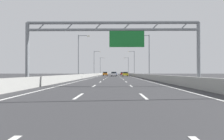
{
  "coord_description": "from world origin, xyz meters",
  "views": [
    {
      "loc": [
        0.22,
        0.52,
        1.33
      ],
      "look_at": [
        -0.72,
        73.84,
        2.13
      ],
      "focal_mm": 34.58,
      "sensor_mm": 36.0,
      "label": 1
    }
  ],
  "objects": [
    {
      "name": "lane_dash_left_17",
      "position": [
        -1.8,
        156.5,
        0.01
      ],
      "size": [
        0.16,
        3.0,
        0.01
      ],
      "primitive_type": "cube",
      "color": "white",
      "rests_on": "ground_plane"
    },
    {
      "name": "lane_dash_right_10",
      "position": [
        1.8,
        93.5,
        0.01
      ],
      "size": [
        0.16,
        3.0,
        0.01
      ],
      "primitive_type": "cube",
      "color": "white",
      "rests_on": "ground_plane"
    },
    {
      "name": "lane_dash_left_14",
      "position": [
        -1.8,
        129.5,
        0.01
      ],
      "size": [
        0.16,
        3.0,
        0.01
      ],
      "primitive_type": "cube",
      "color": "white",
      "rests_on": "ground_plane"
    },
    {
      "name": "streetlamp_left_far",
      "position": [
        -7.47,
        82.83,
        5.4
      ],
      "size": [
        2.58,
        0.28,
        9.5
      ],
      "color": "slate",
      "rests_on": "ground_plane"
    },
    {
      "name": "lane_dash_right_15",
      "position": [
        1.8,
        138.5,
        0.01
      ],
      "size": [
        0.16,
        3.0,
        0.01
      ],
      "primitive_type": "cube",
      "color": "white",
      "rests_on": "ground_plane"
    },
    {
      "name": "streetlamp_right_far",
      "position": [
        7.47,
        82.83,
        5.4
      ],
      "size": [
        2.58,
        0.28,
        9.5
      ],
      "color": "slate",
      "rests_on": "ground_plane"
    },
    {
      "name": "lane_dash_right_16",
      "position": [
        1.8,
        147.5,
        0.01
      ],
      "size": [
        0.16,
        3.0,
        0.01
      ],
      "primitive_type": "cube",
      "color": "white",
      "rests_on": "ground_plane"
    },
    {
      "name": "orange_car",
      "position": [
        -3.65,
        87.31,
        0.79
      ],
      "size": [
        1.83,
        4.34,
        1.54
      ],
      "color": "orange",
      "rests_on": "ground_plane"
    },
    {
      "name": "lane_dash_left_4",
      "position": [
        -1.8,
        39.5,
        0.01
      ],
      "size": [
        0.16,
        3.0,
        0.01
      ],
      "primitive_type": "cube",
      "color": "white",
      "rests_on": "ground_plane"
    },
    {
      "name": "lane_dash_right_4",
      "position": [
        1.8,
        39.5,
        0.01
      ],
      "size": [
        0.16,
        3.0,
        0.01
      ],
      "primitive_type": "cube",
      "color": "white",
      "rests_on": "ground_plane"
    },
    {
      "name": "streetlamp_left_distant",
      "position": [
        -7.47,
        118.35,
        5.4
      ],
      "size": [
        2.58,
        0.28,
        9.5
      ],
      "color": "slate",
      "rests_on": "ground_plane"
    },
    {
      "name": "lane_dash_left_8",
      "position": [
        -1.8,
        75.5,
        0.01
      ],
      "size": [
        0.16,
        3.0,
        0.01
      ],
      "primitive_type": "cube",
      "color": "white",
      "rests_on": "ground_plane"
    },
    {
      "name": "lane_dash_left_13",
      "position": [
        -1.8,
        120.5,
        0.01
      ],
      "size": [
        0.16,
        3.0,
        0.01
      ],
      "primitive_type": "cube",
      "color": "white",
      "rests_on": "ground_plane"
    },
    {
      "name": "streetlamp_right_mid",
      "position": [
        7.47,
        47.3,
        5.4
      ],
      "size": [
        2.58,
        0.28,
        9.5
      ],
      "color": "slate",
      "rests_on": "ground_plane"
    },
    {
      "name": "lane_dash_left_5",
      "position": [
        -1.8,
        48.5,
        0.01
      ],
      "size": [
        0.16,
        3.0,
        0.01
      ],
      "primitive_type": "cube",
      "color": "white",
      "rests_on": "ground_plane"
    },
    {
      "name": "lane_dash_right_8",
      "position": [
        1.8,
        75.5,
        0.01
      ],
      "size": [
        0.16,
        3.0,
        0.01
      ],
      "primitive_type": "cube",
      "color": "white",
      "rests_on": "ground_plane"
    },
    {
      "name": "lane_dash_right_14",
      "position": [
        1.8,
        129.5,
        0.01
      ],
      "size": [
        0.16,
        3.0,
        0.01
      ],
      "primitive_type": "cube",
      "color": "white",
      "rests_on": "ground_plane"
    },
    {
      "name": "lane_dash_left_16",
      "position": [
        -1.8,
        147.5,
        0.01
      ],
      "size": [
        0.16,
        3.0,
        0.01
      ],
      "primitive_type": "cube",
      "color": "white",
      "rests_on": "ground_plane"
    },
    {
      "name": "red_car",
      "position": [
        3.56,
        95.34,
        0.75
      ],
      "size": [
        1.72,
        4.47,
        1.45
      ],
      "color": "red",
      "rests_on": "ground_plane"
    },
    {
      "name": "lane_dash_left_9",
      "position": [
        -1.8,
        84.5,
        0.01
      ],
      "size": [
        0.16,
        3.0,
        0.01
      ],
      "primitive_type": "cube",
      "color": "white",
      "rests_on": "ground_plane"
    },
    {
      "name": "lane_dash_left_11",
      "position": [
        -1.8,
        102.5,
        0.01
      ],
      "size": [
        0.16,
        3.0,
        0.01
      ],
      "primitive_type": "cube",
      "color": "white",
      "rests_on": "ground_plane"
    },
    {
      "name": "lane_dash_right_11",
      "position": [
        1.8,
        102.5,
        0.01
      ],
      "size": [
        0.16,
        3.0,
        0.01
      ],
      "primitive_type": "cube",
      "color": "white",
      "rests_on": "ground_plane"
    },
    {
      "name": "ground_plane",
      "position": [
        0.0,
        100.0,
        0.0
      ],
      "size": [
        260.0,
        260.0,
        0.0
      ],
      "primitive_type": "plane",
      "color": "#38383A"
    },
    {
      "name": "edge_line_right",
      "position": [
        5.25,
        88.0,
        0.01
      ],
      "size": [
        0.16,
        176.0,
        0.01
      ],
      "primitive_type": "cube",
      "color": "white",
      "rests_on": "ground_plane"
    },
    {
      "name": "lane_dash_right_9",
      "position": [
        1.8,
        84.5,
        0.01
      ],
      "size": [
        0.16,
        3.0,
        0.01
      ],
      "primitive_type": "cube",
      "color": "white",
      "rests_on": "ground_plane"
    },
    {
      "name": "lane_dash_right_2",
      "position": [
        1.8,
        21.5,
        0.01
      ],
      "size": [
        0.16,
        3.0,
        0.01
      ],
      "primitive_type": "cube",
      "color": "white",
      "rests_on": "ground_plane"
    },
    {
      "name": "lane_dash_right_1",
      "position": [
        1.8,
        12.5,
        0.01
      ],
      "size": [
        0.16,
        3.0,
        0.01
      ],
      "primitive_type": "cube",
      "color": "white",
      "rests_on": "ground_plane"
    },
    {
      "name": "edge_line_left",
      "position": [
        -5.25,
        88.0,
        0.01
      ],
      "size": [
        0.16,
        176.0,
        0.01
      ],
      "primitive_type": "cube",
      "color": "white",
      "rests_on": "ground_plane"
    },
    {
      "name": "lane_dash_right_12",
      "position": [
        1.8,
        111.5,
        0.01
      ],
      "size": [
        0.16,
        3.0,
        0.01
      ],
      "primitive_type": "cube",
      "color": "white",
      "rests_on": "ground_plane"
    },
    {
      "name": "lane_dash_right_13",
      "position": [
        1.8,
        120.5,
        0.01
      ],
      "size": [
        0.16,
        3.0,
        0.01
      ],
      "primitive_type": "cube",
      "color": "white",
      "rests_on": "ground_plane"
    },
    {
      "name": "barrier_left",
      "position": [
        -6.9,
        110.0,
        0.47
      ],
      "size": [
        0.45,
        220.0,
        0.95
      ],
      "color": "#9E9E99",
      "rests_on": "ground_plane"
    },
    {
      "name": "lane_dash_left_3",
      "position": [
        -1.8,
        30.5,
        0.01
      ],
      "size": [
        0.16,
        3.0,
        0.01
      ],
      "primitive_type": "cube",
      "color": "white",
      "rests_on": "ground_plane"
    },
    {
      "name": "streetlamp_left_mid",
      "position": [
        -7.47,
        47.3,
        5.4
      ],
      "size": [
        2.58,
        0.28,
        9.5
      ],
      "color": "slate",
      "rests_on": "ground_plane"
    },
    {
      "name": "lane_dash_right_3",
      "position": [
        1.8,
        30.5,
        0.01
      ],
      "size": [
        0.16,
        3.0,
        0.01
      ],
      "primitive_type": "cube",
      "color": "white",
      "rests_on": "ground_plane"
    },
    {
      "name": "white_car",
      "position": [
        -0.17,
        73.35,
        0.75
      ],
      "size": [
        1.75,
        4.21,
        1.46
      ],
      "color": "silver",
      "rests_on": "ground_plane"
    },
    {
      "name": "lane_dash_left_1",
      "position": [
        -1.8,
        12.5,
        0.01
      ],
      "size": [
        0.16,
        3.0,
        0.01
      ],
      "primitive_type": "cube",
      "color": "white",
      "rests_on": "ground_plane"
    },
    {
      "name": "lane_dash_right_17",
      "position": [
        1.8,
        156.5,
        0.01
      ],
      "size": [
        0.16,
        3.0,
        0.01
      ],
      "primitive_type": "cube",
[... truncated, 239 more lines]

